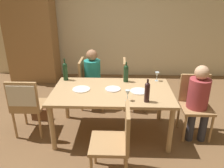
# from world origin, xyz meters

# --- Properties ---
(ground_plane) EXTENTS (10.00, 10.00, 0.00)m
(ground_plane) POSITION_xyz_m (0.00, 0.00, 0.00)
(ground_plane) COLOR brown
(rear_room_partition) EXTENTS (6.40, 0.12, 2.70)m
(rear_room_partition) POSITION_xyz_m (0.00, 2.69, 1.35)
(rear_room_partition) COLOR beige
(rear_room_partition) RESTS_ON ground_plane
(armoire_cabinet) EXTENTS (1.18, 0.62, 2.18)m
(armoire_cabinet) POSITION_xyz_m (-1.97, 2.24, 1.10)
(armoire_cabinet) COLOR olive
(armoire_cabinet) RESTS_ON ground_plane
(dining_table) EXTENTS (1.73, 0.99, 0.73)m
(dining_table) POSITION_xyz_m (0.00, 0.00, 0.65)
(dining_table) COLOR tan
(dining_table) RESTS_ON ground_plane
(chair_far_left) EXTENTS (0.44, 0.44, 0.92)m
(chair_far_left) POSITION_xyz_m (-0.48, 0.87, 0.53)
(chair_far_left) COLOR #A87F51
(chair_far_left) RESTS_ON ground_plane
(chair_right_end) EXTENTS (0.44, 0.44, 0.92)m
(chair_right_end) POSITION_xyz_m (1.25, 0.09, 0.53)
(chair_right_end) COLOR #A87F51
(chair_right_end) RESTS_ON ground_plane
(chair_far_right) EXTENTS (0.44, 0.44, 0.92)m
(chair_far_right) POSITION_xyz_m (0.30, 0.87, 0.53)
(chair_far_right) COLOR #A87F51
(chair_far_right) RESTS_ON ground_plane
(chair_near) EXTENTS (0.44, 0.44, 0.92)m
(chair_near) POSITION_xyz_m (0.09, -0.87, 0.53)
(chair_near) COLOR #A87F51
(chair_near) RESTS_ON ground_plane
(chair_left_end) EXTENTS (0.44, 0.46, 0.92)m
(chair_left_end) POSITION_xyz_m (-1.25, -0.12, 0.59)
(chair_left_end) COLOR #A87F51
(chair_left_end) RESTS_ON ground_plane
(person_woman_host) EXTENTS (0.34, 0.30, 1.11)m
(person_woman_host) POSITION_xyz_m (-0.36, 0.87, 0.64)
(person_woman_host) COLOR #33333D
(person_woman_host) RESTS_ON ground_plane
(person_man_bearded) EXTENTS (0.30, 0.35, 1.12)m
(person_man_bearded) POSITION_xyz_m (1.25, -0.03, 0.65)
(person_man_bearded) COLOR #33333D
(person_man_bearded) RESTS_ON ground_plane
(wine_bottle_tall_green) EXTENTS (0.08, 0.08, 0.32)m
(wine_bottle_tall_green) POSITION_xyz_m (0.21, 0.35, 0.88)
(wine_bottle_tall_green) COLOR #19381E
(wine_bottle_tall_green) RESTS_ON dining_table
(wine_bottle_dark_red) EXTENTS (0.07, 0.07, 0.31)m
(wine_bottle_dark_red) POSITION_xyz_m (0.46, -0.34, 0.87)
(wine_bottle_dark_red) COLOR black
(wine_bottle_dark_red) RESTS_ON dining_table
(wine_bottle_short_olive) EXTENTS (0.08, 0.08, 0.36)m
(wine_bottle_short_olive) POSITION_xyz_m (-0.76, 0.38, 0.88)
(wine_bottle_short_olive) COLOR #19381E
(wine_bottle_short_olive) RESTS_ON dining_table
(wine_glass_near_left) EXTENTS (0.07, 0.07, 0.15)m
(wine_glass_near_left) POSITION_xyz_m (0.70, 0.40, 0.84)
(wine_glass_near_left) COLOR silver
(wine_glass_near_left) RESTS_ON dining_table
(wine_glass_centre) EXTENTS (0.07, 0.07, 0.15)m
(wine_glass_centre) POSITION_xyz_m (0.21, -0.31, 0.84)
(wine_glass_centre) COLOR silver
(wine_glass_centre) RESTS_ON dining_table
(dinner_plate_host) EXTENTS (0.23, 0.23, 0.01)m
(dinner_plate_host) POSITION_xyz_m (0.01, 0.04, 0.74)
(dinner_plate_host) COLOR white
(dinner_plate_host) RESTS_ON dining_table
(dinner_plate_guest_left) EXTENTS (0.26, 0.26, 0.01)m
(dinner_plate_guest_left) POSITION_xyz_m (-0.45, 0.01, 0.74)
(dinner_plate_guest_left) COLOR white
(dinner_plate_guest_left) RESTS_ON dining_table
(dinner_plate_guest_right) EXTENTS (0.25, 0.25, 0.01)m
(dinner_plate_guest_right) POSITION_xyz_m (0.39, -0.03, 0.74)
(dinner_plate_guest_right) COLOR white
(dinner_plate_guest_right) RESTS_ON dining_table
(handbag) EXTENTS (0.29, 0.14, 0.22)m
(handbag) POSITION_xyz_m (-1.25, 0.35, 0.11)
(handbag) COLOR brown
(handbag) RESTS_ON ground_plane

